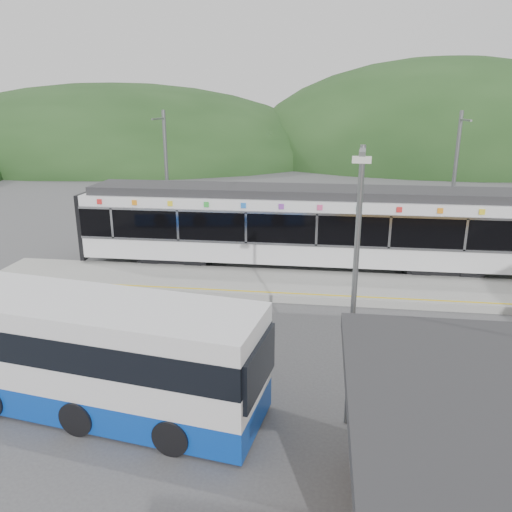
# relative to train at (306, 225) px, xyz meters

# --- Properties ---
(ground) EXTENTS (120.00, 120.00, 0.00)m
(ground) POSITION_rel_train_xyz_m (-0.22, -6.00, -2.06)
(ground) COLOR #4C4C4F
(ground) RESTS_ON ground
(hills) EXTENTS (146.00, 149.00, 26.00)m
(hills) POSITION_rel_train_xyz_m (5.97, -0.71, -2.06)
(hills) COLOR #1E3D19
(hills) RESTS_ON ground
(platform) EXTENTS (26.00, 3.20, 0.30)m
(platform) POSITION_rel_train_xyz_m (-0.22, -2.70, -1.91)
(platform) COLOR #9E9E99
(platform) RESTS_ON ground
(yellow_line) EXTENTS (26.00, 0.10, 0.01)m
(yellow_line) POSITION_rel_train_xyz_m (-0.22, -4.00, -1.76)
(yellow_line) COLOR yellow
(yellow_line) RESTS_ON platform
(train) EXTENTS (20.44, 3.01, 3.74)m
(train) POSITION_rel_train_xyz_m (0.00, 0.00, 0.00)
(train) COLOR black
(train) RESTS_ON ground
(catenary_mast_west) EXTENTS (0.18, 1.80, 7.00)m
(catenary_mast_west) POSITION_rel_train_xyz_m (-7.22, 2.56, 1.58)
(catenary_mast_west) COLOR slate
(catenary_mast_west) RESTS_ON ground
(catenary_mast_east) EXTENTS (0.18, 1.80, 7.00)m
(catenary_mast_east) POSITION_rel_train_xyz_m (6.78, 2.56, 1.58)
(catenary_mast_east) COLOR slate
(catenary_mast_east) RESTS_ON ground
(bus) EXTENTS (10.65, 4.00, 2.84)m
(bus) POSITION_rel_train_xyz_m (-5.72, -11.48, -0.70)
(bus) COLOR #0B3DAE
(bus) RESTS_ON ground
(lamp_post) EXTENTS (0.36, 1.14, 6.51)m
(lamp_post) POSITION_rel_train_xyz_m (1.45, -11.63, 1.81)
(lamp_post) COLOR slate
(lamp_post) RESTS_ON ground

